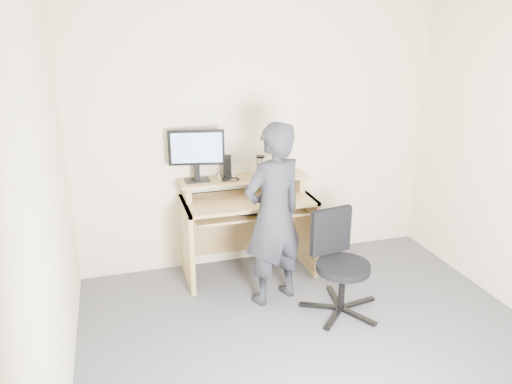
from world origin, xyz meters
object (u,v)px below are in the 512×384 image
monitor (196,151)px  person (273,215)px  desk (246,216)px  office_chair (339,259)px

monitor → person: bearing=-42.4°
desk → person: bearing=-83.3°
desk → monitor: 0.78m
desk → person: (0.07, -0.61, 0.23)m
monitor → office_chair: (0.97, -0.98, -0.74)m
desk → office_chair: 1.06m
monitor → office_chair: bearing=-34.2°
office_chair → person: size_ratio=0.53×
desk → office_chair: size_ratio=1.44×
monitor → person: 0.95m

